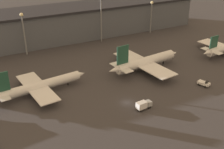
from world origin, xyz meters
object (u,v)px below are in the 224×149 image
airplane_1 (40,86)px  service_vehicle_2 (204,83)px  airplane_2 (145,62)px  service_vehicle_0 (143,105)px

airplane_1 → service_vehicle_2: (61.05, -26.06, -1.95)m
airplane_1 → airplane_2: 48.65m
service_vehicle_0 → service_vehicle_2: size_ratio=1.14×
airplane_2 → service_vehicle_2: bearing=-69.4°
airplane_1 → service_vehicle_0: bearing=-50.5°
airplane_2 → service_vehicle_2: (12.43, -24.76, -2.60)m
service_vehicle_0 → airplane_2: bearing=49.4°
airplane_1 → service_vehicle_2: 66.41m
airplane_2 → airplane_1: bearing=172.4°
airplane_1 → service_vehicle_0: size_ratio=6.55×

